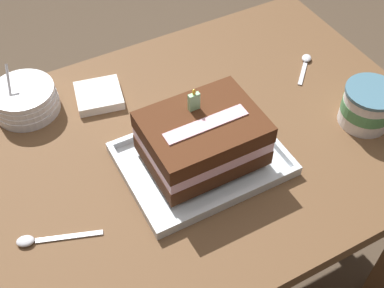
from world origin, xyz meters
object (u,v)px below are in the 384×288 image
object	(u,v)px
serving_spoon_by_bowls	(306,62)
serving_spoon_near_tray	(37,240)
ice_cream_tub	(368,106)
napkin_pile	(99,96)
foil_tray	(202,160)
bowl_stack	(25,100)
birthday_cake	(202,138)

from	to	relation	value
serving_spoon_by_bowls	serving_spoon_near_tray	bearing A→B (deg)	-166.30
ice_cream_tub	napkin_pile	distance (m)	0.61
serving_spoon_near_tray	serving_spoon_by_bowls	xyz separation A→B (m)	(0.75, 0.18, 0.00)
foil_tray	serving_spoon_near_tray	bearing A→B (deg)	-176.52
ice_cream_tub	serving_spoon_by_bowls	distance (m)	0.23
bowl_stack	serving_spoon_by_bowls	size ratio (longest dim) A/B	1.54
bowl_stack	ice_cream_tub	xyz separation A→B (m)	(0.66, -0.40, 0.02)
birthday_cake	napkin_pile	world-z (taller)	birthday_cake
bowl_stack	serving_spoon_near_tray	bearing A→B (deg)	-103.22
birthday_cake	serving_spoon_by_bowls	xyz separation A→B (m)	(0.39, 0.16, -0.07)
serving_spoon_near_tray	foil_tray	bearing A→B (deg)	3.48
ice_cream_tub	serving_spoon_near_tray	distance (m)	0.75
birthday_cake	ice_cream_tub	xyz separation A→B (m)	(0.38, -0.07, -0.03)
ice_cream_tub	napkin_pile	bearing A→B (deg)	145.03
birthday_cake	serving_spoon_by_bowls	world-z (taller)	birthday_cake
birthday_cake	serving_spoon_by_bowls	size ratio (longest dim) A/B	2.38
birthday_cake	serving_spoon_by_bowls	distance (m)	0.43
bowl_stack	napkin_pile	distance (m)	0.17
foil_tray	napkin_pile	bearing A→B (deg)	112.71
serving_spoon_near_tray	napkin_pile	bearing A→B (deg)	51.84
foil_tray	birthday_cake	xyz separation A→B (m)	(-0.00, 0.00, 0.07)
ice_cream_tub	napkin_pile	world-z (taller)	ice_cream_tub
ice_cream_tub	birthday_cake	bearing A→B (deg)	170.27
foil_tray	birthday_cake	distance (m)	0.07
napkin_pile	bowl_stack	bearing A→B (deg)	164.15
birthday_cake	napkin_pile	bearing A→B (deg)	112.72
napkin_pile	serving_spoon_near_tray	bearing A→B (deg)	-128.16
napkin_pile	serving_spoon_by_bowls	bearing A→B (deg)	-13.63
birthday_cake	ice_cream_tub	bearing A→B (deg)	-9.73
ice_cream_tub	serving_spoon_by_bowls	bearing A→B (deg)	87.65
foil_tray	serving_spoon_by_bowls	bearing A→B (deg)	22.42
serving_spoon_near_tray	serving_spoon_by_bowls	world-z (taller)	same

